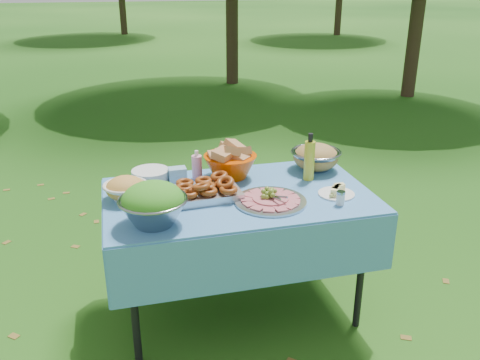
% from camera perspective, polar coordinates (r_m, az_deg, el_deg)
% --- Properties ---
extents(ground, '(80.00, 80.00, 0.00)m').
position_cam_1_polar(ground, '(3.19, -0.15, -14.21)').
color(ground, black).
rests_on(ground, ground).
extents(picnic_table, '(1.46, 0.86, 0.76)m').
position_cam_1_polar(picnic_table, '(2.98, -0.16, -8.30)').
color(picnic_table, '#83CAFC').
rests_on(picnic_table, ground).
extents(salad_bowl, '(0.34, 0.34, 0.22)m').
position_cam_1_polar(salad_bowl, '(2.46, -9.73, -2.68)').
color(salad_bowl, gray).
rests_on(salad_bowl, picnic_table).
extents(pasta_bowl_white, '(0.25, 0.25, 0.13)m').
position_cam_1_polar(pasta_bowl_white, '(2.79, -12.74, -0.89)').
color(pasta_bowl_white, white).
rests_on(pasta_bowl_white, picnic_table).
extents(plate_stack, '(0.27, 0.27, 0.07)m').
position_cam_1_polar(plate_stack, '(3.02, -10.01, 0.50)').
color(plate_stack, white).
rests_on(plate_stack, picnic_table).
extents(wipes_box, '(0.10, 0.08, 0.09)m').
position_cam_1_polar(wipes_box, '(2.97, -7.03, 0.54)').
color(wipes_box, '#8FBFDB').
rests_on(wipes_box, picnic_table).
extents(sanitizer_bottle, '(0.07, 0.07, 0.17)m').
position_cam_1_polar(sanitizer_bottle, '(3.01, -4.87, 1.75)').
color(sanitizer_bottle, pink).
rests_on(sanitizer_bottle, picnic_table).
extents(bread_bowl, '(0.37, 0.37, 0.21)m').
position_cam_1_polar(bread_bowl, '(3.01, -1.10, 2.22)').
color(bread_bowl, '#D04501').
rests_on(bread_bowl, picnic_table).
extents(pasta_bowl_steel, '(0.40, 0.40, 0.16)m').
position_cam_1_polar(pasta_bowl_steel, '(3.18, 8.52, 2.62)').
color(pasta_bowl_steel, gray).
rests_on(pasta_bowl_steel, picnic_table).
extents(fried_tray, '(0.39, 0.28, 0.09)m').
position_cam_1_polar(fried_tray, '(2.76, -3.95, -1.08)').
color(fried_tray, silver).
rests_on(fried_tray, picnic_table).
extents(charcuterie_platter, '(0.40, 0.40, 0.09)m').
position_cam_1_polar(charcuterie_platter, '(2.69, 3.46, -1.67)').
color(charcuterie_platter, '#A8ABAF').
rests_on(charcuterie_platter, picnic_table).
extents(oil_bottle, '(0.08, 0.08, 0.28)m').
position_cam_1_polar(oil_bottle, '(2.99, 7.81, 2.60)').
color(oil_bottle, gold).
rests_on(oil_bottle, picnic_table).
extents(cheese_plate, '(0.22, 0.22, 0.05)m').
position_cam_1_polar(cheese_plate, '(2.84, 10.79, -1.12)').
color(cheese_plate, white).
rests_on(cheese_plate, picnic_table).
extents(shaker, '(0.06, 0.06, 0.07)m').
position_cam_1_polar(shaker, '(2.72, 11.22, -1.99)').
color(shaker, silver).
rests_on(shaker, picnic_table).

